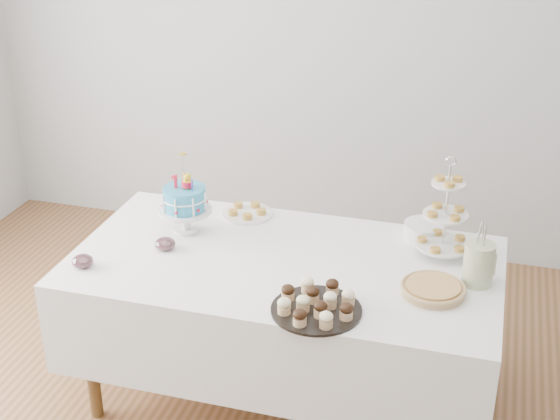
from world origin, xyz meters
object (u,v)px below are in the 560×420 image
(tiered_stand, at_px, (445,215))
(pastry_plate, at_px, (247,212))
(table, at_px, (284,303))
(utensil_pitcher, at_px, (479,262))
(pie, at_px, (433,289))
(jam_bowl_b, at_px, (165,244))
(plate_stack, at_px, (424,231))
(birthday_cake, at_px, (185,211))
(jam_bowl_a, at_px, (83,261))
(cupcake_tray, at_px, (317,303))

(tiered_stand, relative_size, pastry_plate, 1.87)
(table, distance_m, utensil_pitcher, 0.90)
(pie, bearing_deg, utensil_pitcher, 39.23)
(table, bearing_deg, jam_bowl_b, -174.74)
(tiered_stand, relative_size, plate_stack, 2.45)
(pie, relative_size, tiered_stand, 0.57)
(plate_stack, relative_size, pastry_plate, 0.76)
(birthday_cake, xyz_separation_m, tiered_stand, (1.21, 0.10, 0.09))
(tiered_stand, distance_m, plate_stack, 0.24)
(plate_stack, bearing_deg, birthday_cake, -167.41)
(plate_stack, xyz_separation_m, pastry_plate, (-0.89, 0.01, -0.02))
(plate_stack, xyz_separation_m, jam_bowl_b, (-1.13, -0.44, -0.01))
(birthday_cake, distance_m, jam_bowl_a, 0.55)
(tiered_stand, bearing_deg, cupcake_tray, -125.46)
(pie, height_order, tiered_stand, tiered_stand)
(pastry_plate, bearing_deg, pie, -27.31)
(cupcake_tray, bearing_deg, jam_bowl_b, 158.25)
(pastry_plate, bearing_deg, utensil_pitcher, -17.70)
(plate_stack, relative_size, utensil_pitcher, 0.68)
(table, height_order, jam_bowl_b, jam_bowl_b)
(tiered_stand, xyz_separation_m, plate_stack, (-0.10, 0.15, -0.16))
(tiered_stand, distance_m, jam_bowl_b, 1.28)
(birthday_cake, relative_size, jam_bowl_a, 4.12)
(tiered_stand, xyz_separation_m, utensil_pitcher, (0.17, -0.21, -0.10))
(table, relative_size, utensil_pitcher, 6.68)
(cupcake_tray, distance_m, plate_stack, 0.83)
(pastry_plate, bearing_deg, jam_bowl_b, -118.78)
(table, height_order, utensil_pitcher, utensil_pitcher)
(jam_bowl_a, xyz_separation_m, jam_bowl_b, (0.28, 0.25, 0.00))
(cupcake_tray, xyz_separation_m, jam_bowl_a, (-1.08, 0.07, -0.01))
(pastry_plate, bearing_deg, table, -52.34)
(table, bearing_deg, plate_stack, 34.14)
(plate_stack, height_order, jam_bowl_b, plate_stack)
(pie, xyz_separation_m, jam_bowl_a, (-1.51, -0.20, 0.00))
(table, bearing_deg, tiered_stand, 20.04)
(utensil_pitcher, bearing_deg, jam_bowl_a, -154.81)
(table, height_order, tiered_stand, tiered_stand)
(pastry_plate, relative_size, jam_bowl_b, 2.68)
(birthday_cake, xyz_separation_m, pastry_plate, (0.22, 0.26, -0.09))
(utensil_pitcher, bearing_deg, table, -163.86)
(cupcake_tray, xyz_separation_m, pastry_plate, (-0.55, 0.77, -0.02))
(birthday_cake, height_order, cupcake_tray, birthday_cake)
(pie, bearing_deg, jam_bowl_b, 177.47)
(table, height_order, jam_bowl_a, jam_bowl_a)
(pie, height_order, pastry_plate, pie)
(cupcake_tray, bearing_deg, plate_stack, 65.87)
(cupcake_tray, height_order, pastry_plate, cupcake_tray)
(pie, height_order, jam_bowl_b, jam_bowl_b)
(pie, bearing_deg, pastry_plate, 152.69)
(tiered_stand, xyz_separation_m, pastry_plate, (-0.98, 0.15, -0.18))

